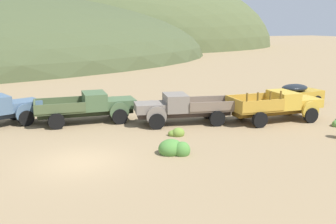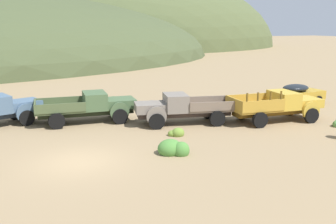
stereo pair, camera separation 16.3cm
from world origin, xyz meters
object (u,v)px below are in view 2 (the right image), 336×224
truck_faded_yellow (282,105)px  car_mustard (299,94)px  truck_primer_gray (177,108)px  truck_weathered_green (94,106)px

truck_faded_yellow → car_mustard: size_ratio=1.33×
truck_primer_gray → truck_faded_yellow: (6.58, -1.72, 0.01)m
truck_weathered_green → truck_faded_yellow: 12.01m
truck_faded_yellow → car_mustard: bearing=43.3°
car_mustard → truck_primer_gray: bearing=-174.7°
truck_faded_yellow → truck_primer_gray: bearing=169.0°
truck_weathered_green → truck_faded_yellow: (11.24, -4.23, 0.01)m
truck_primer_gray → truck_faded_yellow: bearing=176.7°
truck_primer_gray → car_mustard: truck_primer_gray is taller
truck_weathered_green → truck_faded_yellow: size_ratio=1.03×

